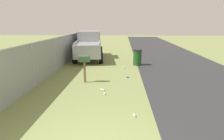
{
  "coord_description": "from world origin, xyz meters",
  "views": [
    {
      "loc": [
        -2.86,
        -0.71,
        2.73
      ],
      "look_at": [
        3.92,
        -0.33,
        1.05
      ],
      "focal_mm": 30.87,
      "sensor_mm": 36.0,
      "label": 1
    }
  ],
  "objects": [
    {
      "name": "trash_bin",
      "position": [
        9.65,
        -1.68,
        0.51
      ],
      "size": [
        0.56,
        0.56,
        1.02
      ],
      "color": "#1E4C1E",
      "rests_on": "ground"
    },
    {
      "name": "mailbox",
      "position": [
        5.71,
        1.04,
        1.04
      ],
      "size": [
        0.22,
        0.52,
        1.29
      ],
      "rotation": [
        0.0,
        0.0,
        0.01
      ],
      "color": "brown",
      "rests_on": "ground"
    },
    {
      "name": "fence_section",
      "position": [
        8.89,
        3.09,
        1.03
      ],
      "size": [
        18.82,
        0.07,
        1.91
      ],
      "color": "#9EA3A8",
      "rests_on": "ground"
    },
    {
      "name": "litter_cup_near_hydrant",
      "position": [
        2.4,
        -1.08,
        0.04
      ],
      "size": [
        0.1,
        0.08,
        0.08
      ],
      "primitive_type": "cylinder",
      "rotation": [
        0.0,
        1.57,
        6.26
      ],
      "color": "white",
      "rests_on": "ground"
    },
    {
      "name": "litter_bottle_by_mailbox",
      "position": [
        4.62,
        0.1,
        0.04
      ],
      "size": [
        0.18,
        0.22,
        0.07
      ],
      "primitive_type": "cylinder",
      "rotation": [
        0.0,
        1.57,
        0.95
      ],
      "color": "#B2D8BF",
      "rests_on": "ground"
    },
    {
      "name": "pickup_truck",
      "position": [
        11.88,
        1.9,
        1.1
      ],
      "size": [
        5.36,
        2.54,
        2.09
      ],
      "rotation": [
        0.0,
        0.0,
        0.12
      ],
      "color": "#93999E",
      "rests_on": "ground"
    },
    {
      "name": "litter_can_midfield_a",
      "position": [
        6.58,
        -0.98,
        0.03
      ],
      "size": [
        0.07,
        0.12,
        0.07
      ],
      "primitive_type": "cylinder",
      "rotation": [
        0.0,
        1.57,
        1.58
      ],
      "color": "blue",
      "rests_on": "ground"
    },
    {
      "name": "road_asphalt",
      "position": [
        6.0,
        -4.5,
        0.0
      ],
      "size": [
        60.0,
        5.65,
        0.01
      ],
      "primitive_type": "cube",
      "color": "#2D2D30",
      "rests_on": "ground"
    },
    {
      "name": "litter_cup_far_scatter",
      "position": [
        8.74,
        -0.8,
        0.04
      ],
      "size": [
        0.13,
        0.13,
        0.08
      ],
      "primitive_type": "cylinder",
      "rotation": [
        0.0,
        1.57,
        5.55
      ],
      "color": "white",
      "rests_on": "ground"
    },
    {
      "name": "litter_cup_midfield_b",
      "position": [
        4.14,
        -0.02,
        0.04
      ],
      "size": [
        0.11,
        0.09,
        0.08
      ],
      "primitive_type": "cylinder",
      "rotation": [
        0.0,
        1.57,
        0.07
      ],
      "color": "white",
      "rests_on": "ground"
    }
  ]
}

